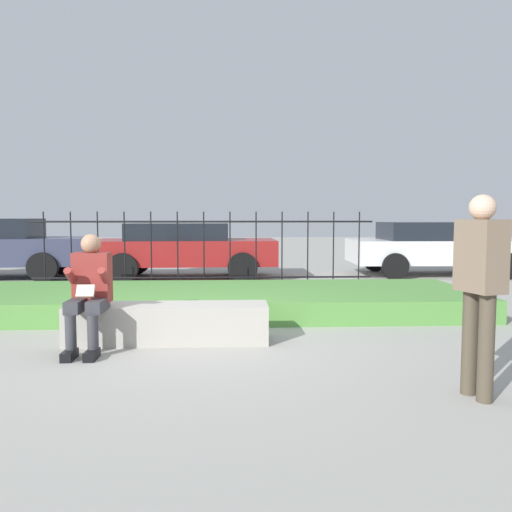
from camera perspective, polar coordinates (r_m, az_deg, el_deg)
ground_plane at (r=5.80m, az=-8.01°, el=-9.72°), size 60.00×60.00×0.00m
stone_bench at (r=5.78m, az=-10.01°, el=-7.82°), size 2.25×0.50×0.44m
person_seated_reader at (r=5.58m, az=-18.49°, el=-3.46°), size 0.42×0.73×1.24m
grass_berm at (r=7.62m, az=-6.68°, el=-5.07°), size 8.26×2.39×0.32m
iron_fence at (r=9.23m, az=-5.97°, el=0.55°), size 6.26×0.03×1.52m
car_parked_center at (r=11.75m, az=-8.21°, el=0.93°), size 4.20×2.01×1.28m
car_parked_right at (r=13.00m, az=19.81°, el=1.02°), size 4.23×2.04×1.30m
person_passerby at (r=4.22m, az=24.23°, el=-2.45°), size 0.30×0.40×1.59m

